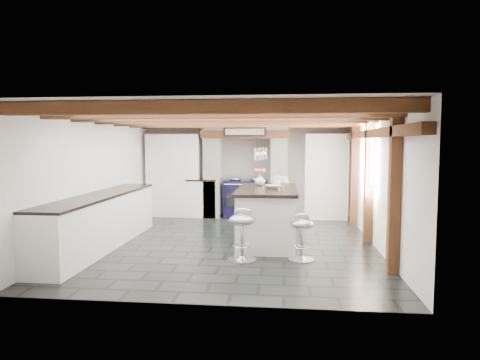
# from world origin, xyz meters

# --- Properties ---
(ground) EXTENTS (6.00, 6.00, 0.00)m
(ground) POSITION_xyz_m (0.00, 0.00, 0.00)
(ground) COLOR black
(ground) RESTS_ON ground
(room_shell) EXTENTS (6.00, 6.03, 6.00)m
(room_shell) POSITION_xyz_m (-0.61, 1.42, 1.07)
(room_shell) COLOR white
(room_shell) RESTS_ON ground
(range_cooker) EXTENTS (1.00, 0.63, 0.99)m
(range_cooker) POSITION_xyz_m (0.00, 2.68, 0.47)
(range_cooker) COLOR black
(range_cooker) RESTS_ON ground
(kitchen_island) EXTENTS (1.05, 2.00, 1.32)m
(kitchen_island) POSITION_xyz_m (0.63, 0.05, 0.51)
(kitchen_island) COLOR white
(kitchen_island) RESTS_ON ground
(bar_stool_near) EXTENTS (0.40, 0.40, 0.73)m
(bar_stool_near) POSITION_xyz_m (1.20, -1.07, 0.45)
(bar_stool_near) COLOR silver
(bar_stool_near) RESTS_ON ground
(bar_stool_far) EXTENTS (0.44, 0.44, 0.81)m
(bar_stool_far) POSITION_xyz_m (0.30, -1.19, 0.50)
(bar_stool_far) COLOR silver
(bar_stool_far) RESTS_ON ground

